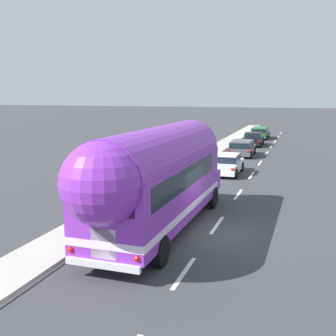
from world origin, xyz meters
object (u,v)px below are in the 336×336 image
object	(u,v)px
car_lead	(226,163)
car_third	(253,139)
painted_bus	(156,176)
car_fourth	(260,132)
car_second	(242,147)

from	to	relation	value
car_lead	car_third	bearing A→B (deg)	90.51
painted_bus	car_fourth	distance (m)	36.58
car_third	car_fourth	world-z (taller)	same
car_second	car_fourth	bearing A→B (deg)	90.18
painted_bus	car_fourth	xyz separation A→B (m)	(0.01, 36.55, -1.50)
car_lead	car_fourth	distance (m)	23.38
car_third	car_fourth	distance (m)	7.18
car_second	car_lead	bearing A→B (deg)	-88.77
painted_bus	car_fourth	bearing A→B (deg)	89.98
car_second	car_fourth	world-z (taller)	same
painted_bus	car_third	world-z (taller)	painted_bus
painted_bus	car_second	xyz separation A→B (m)	(0.06, 21.66, -1.52)
car_second	car_fourth	xyz separation A→B (m)	(-0.05, 14.89, 0.02)
car_second	car_third	bearing A→B (deg)	89.72
car_third	car_fourth	size ratio (longest dim) A/B	0.90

